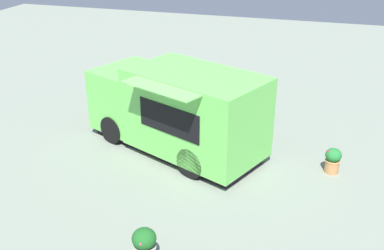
{
  "coord_description": "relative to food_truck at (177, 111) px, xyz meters",
  "views": [
    {
      "loc": [
        3.56,
        -11.08,
        6.42
      ],
      "look_at": [
        0.14,
        0.0,
        1.02
      ],
      "focal_mm": 42.37,
      "sensor_mm": 36.0,
      "label": 1
    }
  ],
  "objects": [
    {
      "name": "person_customer",
      "position": [
        -1.97,
        4.03,
        -0.87
      ],
      "size": [
        0.75,
        0.7,
        0.89
      ],
      "color": "#6D6345",
      "rests_on": "ground_plane"
    },
    {
      "name": "planter_flowering_far",
      "position": [
        0.96,
        -4.86,
        -0.81
      ],
      "size": [
        0.5,
        0.5,
        0.79
      ],
      "color": "#98988D",
      "rests_on": "ground_plane"
    },
    {
      "name": "planter_flowering_near",
      "position": [
        4.49,
        -0.07,
        -0.84
      ],
      "size": [
        0.44,
        0.44,
        0.71
      ],
      "color": "#C3814D",
      "rests_on": "ground_plane"
    },
    {
      "name": "food_truck",
      "position": [
        0.0,
        0.0,
        0.0
      ],
      "size": [
        5.84,
        4.35,
        2.53
      ],
      "color": "#69CD55",
      "rests_on": "ground_plane"
    },
    {
      "name": "ground_plane",
      "position": [
        0.44,
        -0.38,
        -1.22
      ],
      "size": [
        40.0,
        40.0,
        0.0
      ],
      "primitive_type": "plane",
      "color": "gray"
    }
  ]
}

